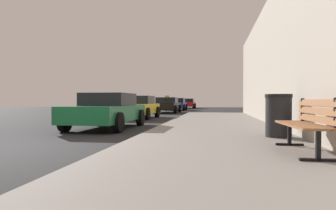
{
  "coord_description": "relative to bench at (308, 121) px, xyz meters",
  "views": [
    {
      "loc": [
        3.9,
        -5.48,
        1.0
      ],
      "look_at": [
        2.51,
        3.15,
        0.87
      ],
      "focal_mm": 31.56,
      "sensor_mm": 36.0,
      "label": 1
    }
  ],
  "objects": [
    {
      "name": "car_black",
      "position": [
        -5.46,
        18.98,
        -0.01
      ],
      "size": [
        2.04,
        4.34,
        1.43
      ],
      "rotation": [
        0.0,
        0.0,
        3.14
      ],
      "color": "black",
      "rests_on": "ground_plane"
    },
    {
      "name": "car_green",
      "position": [
        -5.36,
        5.07,
        -0.02
      ],
      "size": [
        2.0,
        4.27,
        1.27
      ],
      "rotation": [
        0.0,
        0.0,
        3.14
      ],
      "color": "#196638",
      "rests_on": "ground_plane"
    },
    {
      "name": "sidewalk",
      "position": [
        -1.39,
        0.36,
        -0.59
      ],
      "size": [
        4.0,
        32.0,
        0.15
      ],
      "primitive_type": "cube",
      "color": "gray",
      "rests_on": "ground_plane"
    },
    {
      "name": "ground_plane",
      "position": [
        -5.39,
        0.36,
        -0.66
      ],
      "size": [
        80.0,
        80.0,
        0.0
      ],
      "primitive_type": "plane",
      "color": "#232326"
    },
    {
      "name": "trash_bin",
      "position": [
        -0.04,
        2.08,
        -0.01
      ],
      "size": [
        0.61,
        0.61,
        1.0
      ],
      "color": "black",
      "rests_on": "sidewalk"
    },
    {
      "name": "car_yellow",
      "position": [
        -5.83,
        11.13,
        -0.02
      ],
      "size": [
        1.94,
        4.19,
        1.27
      ],
      "rotation": [
        0.0,
        0.0,
        3.14
      ],
      "color": "yellow",
      "rests_on": "ground_plane"
    },
    {
      "name": "bench",
      "position": [
        0.0,
        0.0,
        0.0
      ],
      "size": [
        0.54,
        1.72,
        0.89
      ],
      "rotation": [
        0.0,
        0.0,
        0.02
      ],
      "color": "brown",
      "rests_on": "sidewalk"
    },
    {
      "name": "car_red",
      "position": [
        -5.03,
        33.05,
        -0.02
      ],
      "size": [
        1.93,
        4.55,
        1.27
      ],
      "rotation": [
        0.0,
        0.0,
        3.14
      ],
      "color": "red",
      "rests_on": "ground_plane"
    },
    {
      "name": "car_blue",
      "position": [
        -5.49,
        25.41,
        -0.02
      ],
      "size": [
        1.99,
        4.05,
        1.27
      ],
      "rotation": [
        0.0,
        0.0,
        3.14
      ],
      "color": "#233899",
      "rests_on": "ground_plane"
    }
  ]
}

